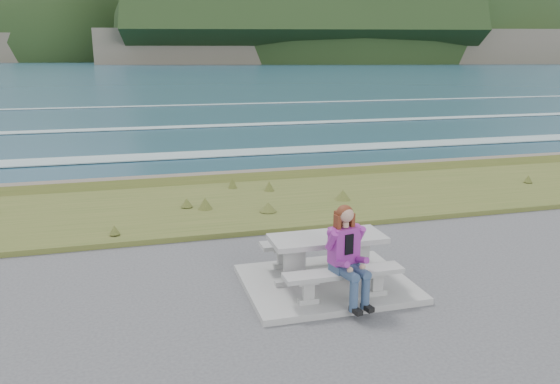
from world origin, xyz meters
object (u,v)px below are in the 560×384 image
Objects in this scene: picnic_table at (327,246)px; bench_seaward at (313,245)px; bench_landward at (344,277)px; seated_woman at (350,269)px.

bench_seaward is (0.00, 0.70, -0.23)m from picnic_table.
picnic_table is at bearing 90.00° from bench_landward.
bench_landward is 1.00× the size of bench_seaward.
bench_landward is 1.40m from bench_seaward.
bench_landward is at bearing -90.00° from picnic_table.
bench_seaward is at bearing 78.80° from seated_woman.
picnic_table is 0.74m from bench_seaward.
picnic_table is 1.25× the size of seated_woman.
bench_landward is (0.00, -0.70, -0.23)m from picnic_table.
bench_landward is 0.23m from seated_woman.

